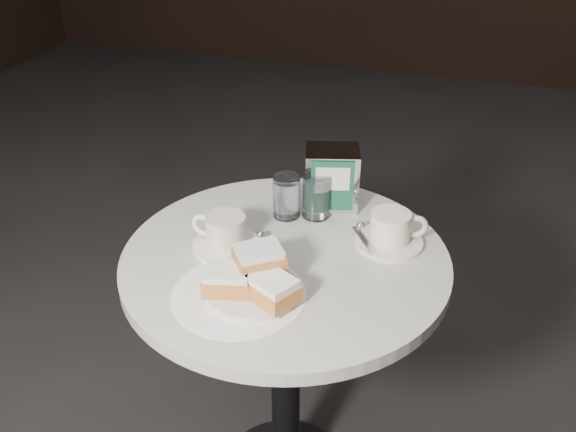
{
  "coord_description": "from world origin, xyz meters",
  "views": [
    {
      "loc": [
        0.33,
        -1.07,
        1.52
      ],
      "look_at": [
        0.0,
        0.02,
        0.83
      ],
      "focal_mm": 40.0,
      "sensor_mm": 36.0,
      "label": 1
    }
  ],
  "objects_px": {
    "beignet_plate": "(253,280)",
    "napkin_dispenser": "(332,178)",
    "cafe_table": "(285,326)",
    "coffee_cup_left": "(225,234)",
    "coffee_cup_right": "(390,231)",
    "water_glass_left": "(286,197)",
    "water_glass_right": "(316,196)"
  },
  "relations": [
    {
      "from": "cafe_table",
      "to": "coffee_cup_left",
      "type": "xyz_separation_m",
      "value": [
        -0.13,
        -0.01,
        0.23
      ]
    },
    {
      "from": "water_glass_left",
      "to": "coffee_cup_right",
      "type": "bearing_deg",
      "value": -11.34
    },
    {
      "from": "napkin_dispenser",
      "to": "coffee_cup_left",
      "type": "bearing_deg",
      "value": -139.93
    },
    {
      "from": "coffee_cup_left",
      "to": "coffee_cup_right",
      "type": "distance_m",
      "value": 0.36
    },
    {
      "from": "water_glass_left",
      "to": "water_glass_right",
      "type": "bearing_deg",
      "value": 16.93
    },
    {
      "from": "beignet_plate",
      "to": "coffee_cup_right",
      "type": "xyz_separation_m",
      "value": [
        0.23,
        0.25,
        0.0
      ]
    },
    {
      "from": "beignet_plate",
      "to": "coffee_cup_right",
      "type": "distance_m",
      "value": 0.34
    },
    {
      "from": "beignet_plate",
      "to": "coffee_cup_left",
      "type": "xyz_separation_m",
      "value": [
        -0.11,
        0.14,
        0.0
      ]
    },
    {
      "from": "cafe_table",
      "to": "napkin_dispenser",
      "type": "height_order",
      "value": "napkin_dispenser"
    },
    {
      "from": "water_glass_left",
      "to": "beignet_plate",
      "type": "bearing_deg",
      "value": -85.26
    },
    {
      "from": "beignet_plate",
      "to": "water_glass_left",
      "type": "bearing_deg",
      "value": 94.74
    },
    {
      "from": "water_glass_right",
      "to": "water_glass_left",
      "type": "bearing_deg",
      "value": -163.07
    },
    {
      "from": "beignet_plate",
      "to": "coffee_cup_left",
      "type": "distance_m",
      "value": 0.18
    },
    {
      "from": "water_glass_left",
      "to": "cafe_table",
      "type": "bearing_deg",
      "value": -73.89
    },
    {
      "from": "water_glass_left",
      "to": "water_glass_right",
      "type": "height_order",
      "value": "water_glass_right"
    },
    {
      "from": "coffee_cup_right",
      "to": "napkin_dispenser",
      "type": "xyz_separation_m",
      "value": [
        -0.16,
        0.13,
        0.04
      ]
    },
    {
      "from": "cafe_table",
      "to": "napkin_dispenser",
      "type": "distance_m",
      "value": 0.36
    },
    {
      "from": "coffee_cup_right",
      "to": "beignet_plate",
      "type": "bearing_deg",
      "value": -149.93
    },
    {
      "from": "coffee_cup_left",
      "to": "napkin_dispenser",
      "type": "height_order",
      "value": "napkin_dispenser"
    },
    {
      "from": "coffee_cup_left",
      "to": "water_glass_right",
      "type": "xyz_separation_m",
      "value": [
        0.15,
        0.19,
        0.02
      ]
    },
    {
      "from": "coffee_cup_left",
      "to": "coffee_cup_right",
      "type": "height_order",
      "value": "same"
    },
    {
      "from": "coffee_cup_right",
      "to": "water_glass_right",
      "type": "distance_m",
      "value": 0.2
    },
    {
      "from": "coffee_cup_right",
      "to": "coffee_cup_left",
      "type": "bearing_deg",
      "value": -179.28
    },
    {
      "from": "beignet_plate",
      "to": "napkin_dispenser",
      "type": "height_order",
      "value": "napkin_dispenser"
    },
    {
      "from": "cafe_table",
      "to": "coffee_cup_right",
      "type": "distance_m",
      "value": 0.33
    },
    {
      "from": "water_glass_right",
      "to": "napkin_dispenser",
      "type": "distance_m",
      "value": 0.07
    },
    {
      "from": "napkin_dispenser",
      "to": "cafe_table",
      "type": "bearing_deg",
      "value": -114.83
    },
    {
      "from": "cafe_table",
      "to": "coffee_cup_left",
      "type": "relative_size",
      "value": 4.55
    },
    {
      "from": "coffee_cup_right",
      "to": "water_glass_right",
      "type": "relative_size",
      "value": 1.78
    },
    {
      "from": "coffee_cup_left",
      "to": "coffee_cup_right",
      "type": "xyz_separation_m",
      "value": [
        0.34,
        0.12,
        0.0
      ]
    },
    {
      "from": "water_glass_right",
      "to": "coffee_cup_left",
      "type": "bearing_deg",
      "value": -129.18
    },
    {
      "from": "beignet_plate",
      "to": "napkin_dispenser",
      "type": "distance_m",
      "value": 0.39
    }
  ]
}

